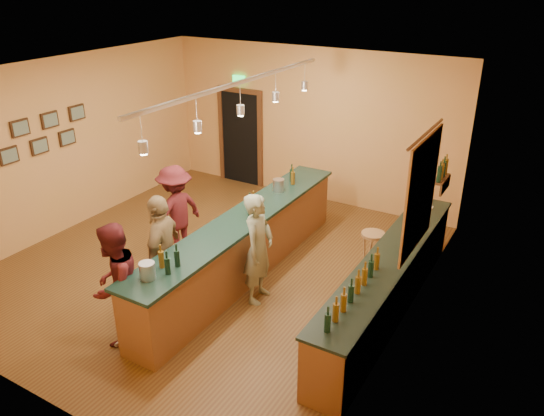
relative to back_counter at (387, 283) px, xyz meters
The scene contains 18 objects.
floor 3.01m from the back_counter, behind, with size 7.00×7.00×0.00m, color #593419.
ceiling 4.03m from the back_counter, behind, with size 6.50×7.00×0.02m, color silver.
wall_back 4.59m from the back_counter, 131.80° to the left, with size 6.50×0.02×3.20m, color #DDA653.
wall_front 4.86m from the back_counter, 128.91° to the right, with size 6.50×0.02×3.20m, color #DDA653.
wall_left 6.32m from the back_counter, behind, with size 0.02×7.00×3.20m, color #DDA653.
wall_right 1.16m from the back_counter, 32.52° to the right, with size 0.02×7.00×3.20m, color #DDA653.
doorway 5.75m from the back_counter, 144.79° to the left, with size 1.15×0.09×2.48m.
tapestry 1.41m from the back_counter, 40.29° to the left, with size 0.03×1.40×1.60m, color maroon.
bottle_shelf 2.10m from the back_counter, 83.32° to the left, with size 0.17×0.55×0.54m.
picture_grid 6.42m from the back_counter, behind, with size 0.06×2.20×0.70m, color #382111, non-canonical shape.
back_counter is the anchor object (origin of this frame).
tasting_bar 2.34m from the back_counter, behind, with size 0.73×5.10×1.38m.
pendant_track 3.42m from the back_counter, behind, with size 0.11×4.60×0.50m.
bartender 1.92m from the back_counter, 160.75° to the right, with size 0.62×0.41×1.71m, color gray.
customer_a 3.75m from the back_counter, 140.45° to the right, with size 0.83×0.64×1.70m, color #59191E.
customer_b 3.25m from the back_counter, 153.53° to the right, with size 1.03×0.43×1.76m, color #997A51.
customer_c 3.74m from the back_counter, behind, with size 1.05×0.61×1.63m, color #59191E.
bar_stool 1.02m from the back_counter, 123.25° to the left, with size 0.38×0.38×0.78m.
Camera 1 is at (4.80, -6.22, 4.60)m, focal length 35.00 mm.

